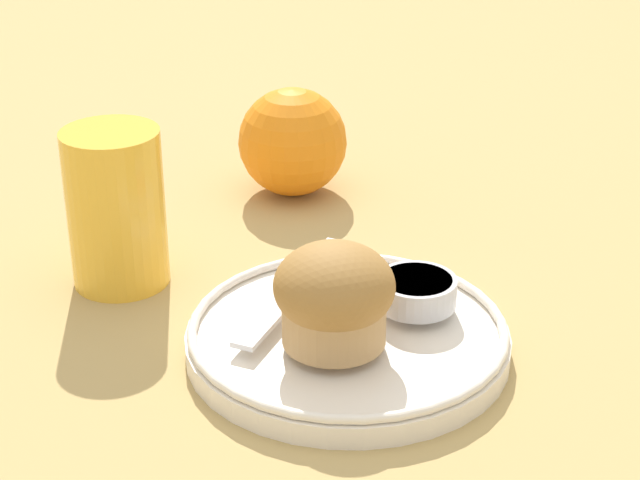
{
  "coord_description": "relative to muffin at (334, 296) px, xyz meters",
  "views": [
    {
      "loc": [
        -0.34,
        -0.44,
        0.35
      ],
      "look_at": [
        0.02,
        0.04,
        0.06
      ],
      "focal_mm": 60.0,
      "sensor_mm": 36.0,
      "label": 1
    }
  ],
  "objects": [
    {
      "name": "ground_plane",
      "position": [
        0.01,
        0.02,
        -0.05
      ],
      "size": [
        3.0,
        3.0,
        0.0
      ],
      "primitive_type": "plane",
      "color": "tan"
    },
    {
      "name": "berry_pair",
      "position": [
        0.04,
        0.05,
        -0.02
      ],
      "size": [
        0.03,
        0.02,
        0.02
      ],
      "color": "#B7192D",
      "rests_on": "plate"
    },
    {
      "name": "butter_knife",
      "position": [
        0.02,
        0.06,
        -0.03
      ],
      "size": [
        0.14,
        0.09,
        0.0
      ],
      "rotation": [
        0.0,
        0.0,
        0.52
      ],
      "color": "silver",
      "rests_on": "plate"
    },
    {
      "name": "cream_ramekin",
      "position": [
        0.07,
        0.0,
        -0.02
      ],
      "size": [
        0.05,
        0.05,
        0.02
      ],
      "color": "silver",
      "rests_on": "plate"
    },
    {
      "name": "muffin",
      "position": [
        0.0,
        0.0,
        0.0
      ],
      "size": [
        0.07,
        0.07,
        0.06
      ],
      "color": "tan",
      "rests_on": "plate"
    },
    {
      "name": "juice_glass",
      "position": [
        -0.05,
        0.18,
        0.0
      ],
      "size": [
        0.07,
        0.07,
        0.11
      ],
      "color": "gold",
      "rests_on": "ground_plane"
    },
    {
      "name": "plate",
      "position": [
        0.02,
        0.01,
        -0.04
      ],
      "size": [
        0.2,
        0.2,
        0.02
      ],
      "color": "silver",
      "rests_on": "ground_plane"
    },
    {
      "name": "orange_fruit",
      "position": [
        0.14,
        0.23,
        -0.01
      ],
      "size": [
        0.09,
        0.09,
        0.09
      ],
      "color": "orange",
      "rests_on": "ground_plane"
    }
  ]
}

